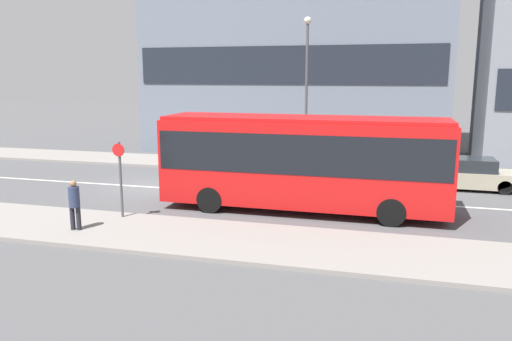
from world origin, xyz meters
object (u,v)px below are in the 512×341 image
city_bus (303,157)px  pedestrian_near_stop (74,202)px  bus_stop_sign (120,174)px  parked_car_0 (467,174)px  street_lamp (307,79)px

city_bus → pedestrian_near_stop: (-6.44, -4.65, -0.96)m
pedestrian_near_stop → bus_stop_sign: (0.67, 1.69, 0.63)m
city_bus → pedestrian_near_stop: bearing=-148.2°
city_bus → bus_stop_sign: size_ratio=3.97×
parked_car_0 → bus_stop_sign: 14.88m
street_lamp → parked_car_0: bearing=-15.9°
city_bus → parked_car_0: (6.42, 5.49, -1.35)m
city_bus → pedestrian_near_stop: size_ratio=6.47×
pedestrian_near_stop → street_lamp: (5.25, 12.31, 3.72)m
parked_car_0 → pedestrian_near_stop: size_ratio=2.75×
bus_stop_sign → city_bus: bearing=27.1°
city_bus → street_lamp: (-1.19, 7.66, 2.76)m
bus_stop_sign → street_lamp: (4.58, 10.62, 3.10)m
bus_stop_sign → parked_car_0: bearing=34.7°
parked_car_0 → street_lamp: size_ratio=0.58×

